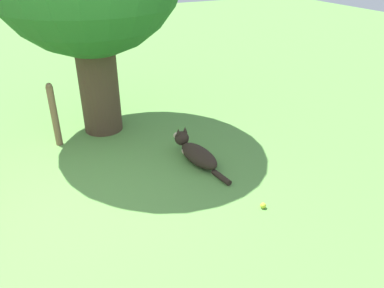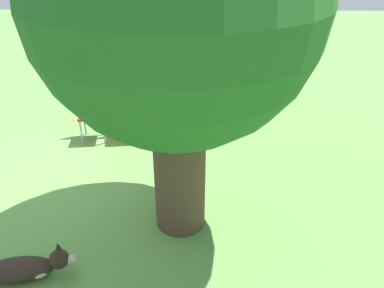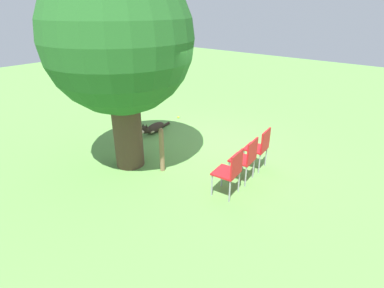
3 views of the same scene
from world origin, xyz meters
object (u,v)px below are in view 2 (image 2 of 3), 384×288
(red_chair_0, at_px, (92,110))
(red_chair_1, at_px, (128,109))
(red_chair_2, at_px, (164,108))
(dog, at_px, (25,268))
(oak_tree, at_px, (177,6))
(fence_post, at_px, (164,157))

(red_chair_0, bearing_deg, red_chair_1, 87.29)
(red_chair_1, height_order, red_chair_2, same)
(dog, xyz_separation_m, red_chair_2, (-3.25, 1.18, 0.40))
(red_chair_0, relative_size, red_chair_2, 1.00)
(oak_tree, distance_m, red_chair_2, 3.13)
(fence_post, height_order, red_chair_1, fence_post)
(red_chair_0, distance_m, red_chair_1, 0.62)
(oak_tree, bearing_deg, red_chair_1, -156.26)
(oak_tree, bearing_deg, dog, -59.62)
(red_chair_1, bearing_deg, fence_post, 19.39)
(oak_tree, distance_m, red_chair_1, 3.24)
(dog, bearing_deg, red_chair_2, 60.74)
(red_chair_2, bearing_deg, fence_post, -1.69)
(fence_post, bearing_deg, red_chair_1, -154.13)
(dog, bearing_deg, oak_tree, 21.10)
(dog, bearing_deg, red_chair_0, 81.72)
(oak_tree, bearing_deg, red_chair_0, -144.13)
(dog, xyz_separation_m, fence_post, (-1.66, 1.32, 0.36))
(fence_post, relative_size, red_chair_2, 1.08)
(oak_tree, relative_size, red_chair_2, 4.47)
(oak_tree, height_order, red_chair_1, oak_tree)
(dog, xyz_separation_m, red_chair_1, (-3.21, 0.56, 0.40))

